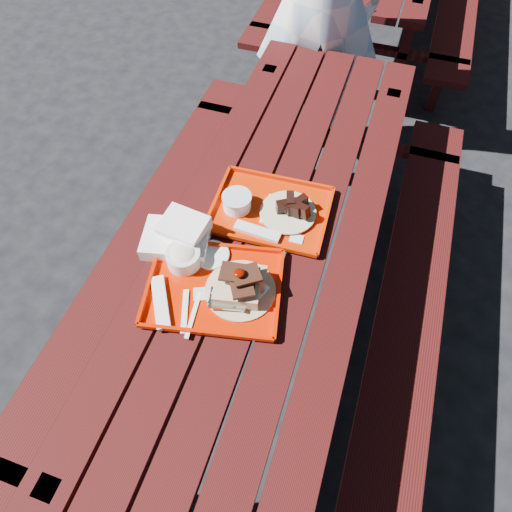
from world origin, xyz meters
name	(u,v)px	position (x,y,z in m)	size (l,w,h in m)	color
ground	(266,326)	(0.00, 0.00, 0.00)	(60.00, 60.00, 0.00)	black
picnic_table_near	(268,264)	(0.00, 0.00, 0.56)	(1.41, 2.40, 0.75)	#3B0B0D
near_tray	(215,279)	(-0.11, -0.26, 0.78)	(0.49, 0.42, 0.14)	#C51A00
far_tray	(268,209)	(-0.03, 0.09, 0.77)	(0.44, 0.35, 0.07)	red
white_cloth	(178,236)	(-0.29, -0.13, 0.79)	(0.26, 0.21, 0.09)	white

